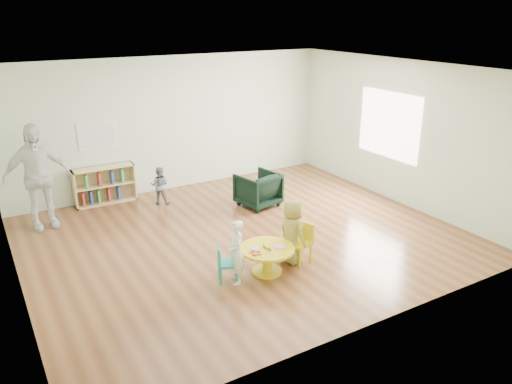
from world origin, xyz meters
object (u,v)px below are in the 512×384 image
at_px(kid_chair_right, 301,241).
at_px(child_right, 292,232).
at_px(kid_chair_left, 225,262).
at_px(bookshelf, 104,185).
at_px(child_left, 236,252).
at_px(armchair, 258,189).
at_px(adult_caretaker, 37,177).
at_px(toddler, 160,185).
at_px(activity_table, 267,255).

xyz_separation_m(kid_chair_right, child_right, (-0.15, 0.03, 0.18)).
height_order(kid_chair_left, bookshelf, bookshelf).
relative_size(kid_chair_left, child_left, 0.58).
height_order(armchair, child_left, child_left).
bearing_deg(adult_caretaker, child_left, -63.57).
xyz_separation_m(child_left, child_right, (1.01, 0.10, 0.04)).
bearing_deg(child_right, bookshelf, 16.92).
bearing_deg(armchair, child_left, 42.30).
relative_size(child_right, toddler, 1.33).
height_order(kid_chair_left, kid_chair_right, kid_chair_right).
xyz_separation_m(armchair, adult_caretaker, (-3.83, 1.05, 0.61)).
height_order(kid_chair_right, child_right, child_right).
xyz_separation_m(bookshelf, child_left, (0.79, -4.11, 0.10)).
relative_size(child_left, child_right, 0.92).
bearing_deg(toddler, child_right, 137.20).
xyz_separation_m(child_right, adult_caretaker, (-3.05, 3.34, 0.43)).
xyz_separation_m(kid_chair_right, bookshelf, (-1.95, 4.04, 0.04)).
distance_m(child_left, child_right, 1.01).
height_order(kid_chair_left, adult_caretaker, adult_caretaker).
bearing_deg(bookshelf, child_right, -65.85).
bearing_deg(armchair, kid_chair_left, 39.04).
xyz_separation_m(armchair, child_left, (-1.78, -2.40, 0.14)).
bearing_deg(adult_caretaker, toddler, -3.62).
height_order(armchair, toddler, toddler).
xyz_separation_m(activity_table, kid_chair_left, (-0.64, 0.10, 0.01)).
xyz_separation_m(activity_table, child_left, (-0.52, -0.02, 0.19)).
bearing_deg(toddler, kid_chair_right, 139.49).
bearing_deg(child_right, kid_chair_left, 81.98).
bearing_deg(kid_chair_right, adult_caretaker, 27.50).
bearing_deg(activity_table, child_right, 10.22).
relative_size(bookshelf, adult_caretaker, 0.64).
xyz_separation_m(kid_chair_right, adult_caretaker, (-3.21, 3.37, 0.61)).
bearing_deg(toddler, child_left, 120.45).
relative_size(kid_chair_left, bookshelf, 0.46).
bearing_deg(child_left, kid_chair_right, 108.30).
bearing_deg(activity_table, bookshelf, 107.72).
xyz_separation_m(activity_table, child_right, (0.49, 0.09, 0.23)).
xyz_separation_m(toddler, adult_caretaker, (-2.20, -0.03, 0.56)).
height_order(activity_table, armchair, armchair).
height_order(armchair, child_right, child_right).
distance_m(toddler, adult_caretaker, 2.27).
bearing_deg(armchair, adult_caretaker, -26.44).
bearing_deg(bookshelf, activity_table, -72.28).
distance_m(activity_table, child_left, 0.55).
height_order(bookshelf, armchair, bookshelf).
relative_size(child_right, adult_caretaker, 0.54).
height_order(toddler, adult_caretaker, adult_caretaker).
relative_size(kid_chair_right, adult_caretaker, 0.33).
relative_size(activity_table, child_right, 0.79).
bearing_deg(toddler, bookshelf, -1.21).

